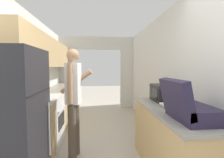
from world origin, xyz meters
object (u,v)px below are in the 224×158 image
at_px(person, 73,99).
at_px(microwave, 165,93).
at_px(suitcase, 186,107).
at_px(range_oven, 44,120).
at_px(refrigerator, 8,126).
at_px(book_stack, 172,106).

height_order(person, microwave, person).
distance_m(suitcase, microwave, 0.99).
xyz_separation_m(range_oven, person, (0.61, -0.49, 0.48)).
height_order(range_oven, suitcase, suitcase).
height_order(refrigerator, microwave, refrigerator).
distance_m(refrigerator, range_oven, 1.42).
bearing_deg(suitcase, microwave, 80.65).
bearing_deg(refrigerator, suitcase, -6.60).
relative_size(refrigerator, range_oven, 1.58).
distance_m(refrigerator, suitcase, 1.89).
relative_size(range_oven, person, 0.60).
distance_m(microwave, book_stack, 0.48).
bearing_deg(book_stack, microwave, 79.22).
height_order(refrigerator, person, person).
bearing_deg(person, range_oven, 62.61).
relative_size(range_oven, book_stack, 3.67).
bearing_deg(person, suitcase, -118.96).
relative_size(refrigerator, person, 0.95).
relative_size(person, book_stack, 6.08).
bearing_deg(suitcase, person, 139.58).
distance_m(range_oven, microwave, 2.23).
bearing_deg(microwave, book_stack, -100.78).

